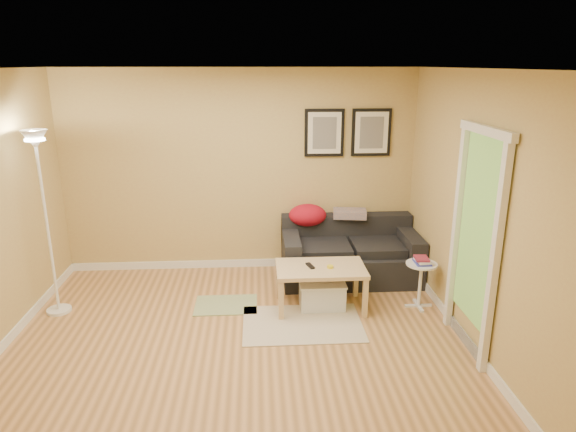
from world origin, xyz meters
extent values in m
plane|color=tan|center=(0.00, 0.00, 0.00)|extent=(4.50, 4.50, 0.00)
plane|color=white|center=(0.00, 0.00, 2.60)|extent=(4.50, 4.50, 0.00)
plane|color=tan|center=(0.00, 2.00, 1.30)|extent=(4.50, 0.00, 4.50)
plane|color=tan|center=(0.00, -2.00, 1.30)|extent=(4.50, 0.00, 4.50)
plane|color=tan|center=(2.25, 0.00, 1.30)|extent=(0.00, 4.00, 4.00)
cube|color=white|center=(0.00, 1.99, 0.05)|extent=(4.50, 0.02, 0.10)
cube|color=white|center=(-2.24, 0.00, 0.05)|extent=(0.02, 4.00, 0.10)
cube|color=white|center=(2.24, 0.00, 0.05)|extent=(0.02, 4.00, 0.10)
cube|color=beige|center=(0.67, 0.36, 0.01)|extent=(1.25, 0.85, 0.01)
cube|color=#668C4C|center=(-0.16, 0.85, 0.01)|extent=(0.70, 0.50, 0.01)
cube|color=black|center=(0.79, 0.75, 0.50)|extent=(0.09, 0.17, 0.02)
cylinder|color=yellow|center=(1.00, 0.70, 0.51)|extent=(0.07, 0.07, 0.03)
camera|label=1|loc=(0.22, -4.43, 2.64)|focal=31.72mm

